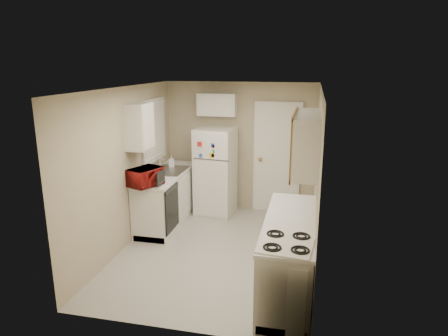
# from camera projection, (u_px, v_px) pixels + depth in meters

# --- Properties ---
(floor) EXTENTS (3.80, 3.80, 0.00)m
(floor) POSITION_uv_depth(u_px,v_px,m) (217.00, 250.00, 6.01)
(floor) COLOR beige
(floor) RESTS_ON ground
(ceiling) EXTENTS (3.80, 3.80, 0.00)m
(ceiling) POSITION_uv_depth(u_px,v_px,m) (216.00, 88.00, 5.40)
(ceiling) COLOR white
(ceiling) RESTS_ON floor
(wall_left) EXTENTS (3.80, 3.80, 0.00)m
(wall_left) POSITION_uv_depth(u_px,v_px,m) (126.00, 168.00, 5.99)
(wall_left) COLOR tan
(wall_left) RESTS_ON floor
(wall_right) EXTENTS (3.80, 3.80, 0.00)m
(wall_right) POSITION_uv_depth(u_px,v_px,m) (317.00, 179.00, 5.41)
(wall_right) COLOR tan
(wall_right) RESTS_ON floor
(wall_back) EXTENTS (2.80, 2.80, 0.00)m
(wall_back) POSITION_uv_depth(u_px,v_px,m) (240.00, 147.00, 7.50)
(wall_back) COLOR tan
(wall_back) RESTS_ON floor
(wall_front) EXTENTS (2.80, 2.80, 0.00)m
(wall_front) POSITION_uv_depth(u_px,v_px,m) (171.00, 224.00, 3.91)
(wall_front) COLOR tan
(wall_front) RESTS_ON floor
(left_counter) EXTENTS (0.60, 1.80, 0.90)m
(left_counter) POSITION_uv_depth(u_px,v_px,m) (168.00, 197.00, 6.97)
(left_counter) COLOR silver
(left_counter) RESTS_ON floor
(dishwasher) EXTENTS (0.03, 0.58, 0.72)m
(dishwasher) POSITION_uv_depth(u_px,v_px,m) (172.00, 208.00, 6.34)
(dishwasher) COLOR black
(dishwasher) RESTS_ON floor
(sink) EXTENTS (0.54, 0.74, 0.16)m
(sink) POSITION_uv_depth(u_px,v_px,m) (170.00, 173.00, 7.01)
(sink) COLOR gray
(sink) RESTS_ON left_counter
(microwave) EXTENTS (0.57, 0.45, 0.34)m
(microwave) POSITION_uv_depth(u_px,v_px,m) (145.00, 176.00, 6.10)
(microwave) COLOR maroon
(microwave) RESTS_ON left_counter
(soap_bottle) EXTENTS (0.13, 0.13, 0.22)m
(soap_bottle) POSITION_uv_depth(u_px,v_px,m) (171.00, 162.00, 7.21)
(soap_bottle) COLOR silver
(soap_bottle) RESTS_ON left_counter
(window_blinds) EXTENTS (0.10, 0.98, 1.08)m
(window_blinds) POSITION_uv_depth(u_px,v_px,m) (154.00, 131.00, 6.88)
(window_blinds) COLOR silver
(window_blinds) RESTS_ON wall_left
(upper_cabinet_left) EXTENTS (0.30, 0.45, 0.70)m
(upper_cabinet_left) POSITION_uv_depth(u_px,v_px,m) (139.00, 126.00, 6.02)
(upper_cabinet_left) COLOR silver
(upper_cabinet_left) RESTS_ON wall_left
(refrigerator) EXTENTS (0.73, 0.71, 1.60)m
(refrigerator) POSITION_uv_depth(u_px,v_px,m) (216.00, 171.00, 7.32)
(refrigerator) COLOR white
(refrigerator) RESTS_ON floor
(cabinet_over_fridge) EXTENTS (0.70, 0.30, 0.40)m
(cabinet_over_fridge) POSITION_uv_depth(u_px,v_px,m) (217.00, 104.00, 7.23)
(cabinet_over_fridge) COLOR silver
(cabinet_over_fridge) RESTS_ON wall_back
(interior_door) EXTENTS (0.86, 0.06, 2.08)m
(interior_door) POSITION_uv_depth(u_px,v_px,m) (277.00, 159.00, 7.36)
(interior_door) COLOR white
(interior_door) RESTS_ON floor
(right_counter) EXTENTS (0.60, 2.00, 0.90)m
(right_counter) POSITION_uv_depth(u_px,v_px,m) (288.00, 254.00, 4.91)
(right_counter) COLOR silver
(right_counter) RESTS_ON floor
(stove) EXTENTS (0.61, 0.72, 0.81)m
(stove) POSITION_uv_depth(u_px,v_px,m) (285.00, 286.00, 4.30)
(stove) COLOR white
(stove) RESTS_ON floor
(upper_cabinet_right) EXTENTS (0.30, 1.20, 0.70)m
(upper_cabinet_right) POSITION_uv_depth(u_px,v_px,m) (307.00, 142.00, 4.82)
(upper_cabinet_right) COLOR silver
(upper_cabinet_right) RESTS_ON wall_right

